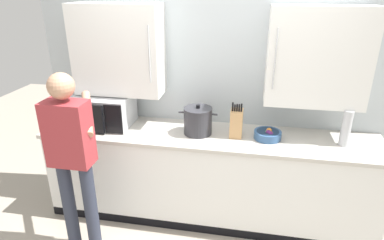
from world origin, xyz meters
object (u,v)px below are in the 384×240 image
(thermos_flask, at_px, (346,128))
(person_figure, at_px, (71,152))
(microwave_oven, at_px, (98,110))
(knife_block, at_px, (236,123))
(fruit_bowl, at_px, (268,134))
(stock_pot, at_px, (198,121))

(thermos_flask, distance_m, person_figure, 2.27)
(microwave_oven, bearing_deg, knife_block, -1.09)
(fruit_bowl, distance_m, thermos_flask, 0.65)
(fruit_bowl, height_order, stock_pot, stock_pot)
(fruit_bowl, height_order, thermos_flask, thermos_flask)
(stock_pot, height_order, knife_block, knife_block)
(thermos_flask, bearing_deg, person_figure, -163.79)
(fruit_bowl, xyz_separation_m, person_figure, (-1.54, -0.65, 0.01))
(person_figure, bearing_deg, stock_pot, 35.37)
(stock_pot, xyz_separation_m, person_figure, (-0.91, -0.65, -0.07))
(thermos_flask, relative_size, stock_pot, 0.88)
(microwave_oven, bearing_deg, person_figure, -83.24)
(stock_pot, bearing_deg, knife_block, 1.24)
(microwave_oven, relative_size, person_figure, 0.37)
(fruit_bowl, bearing_deg, person_figure, -157.27)
(knife_block, bearing_deg, microwave_oven, 178.91)
(stock_pot, height_order, person_figure, person_figure)
(microwave_oven, relative_size, thermos_flask, 1.87)
(thermos_flask, relative_size, knife_block, 0.97)
(thermos_flask, height_order, knife_block, knife_block)
(fruit_bowl, distance_m, knife_block, 0.30)
(fruit_bowl, height_order, person_figure, person_figure)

